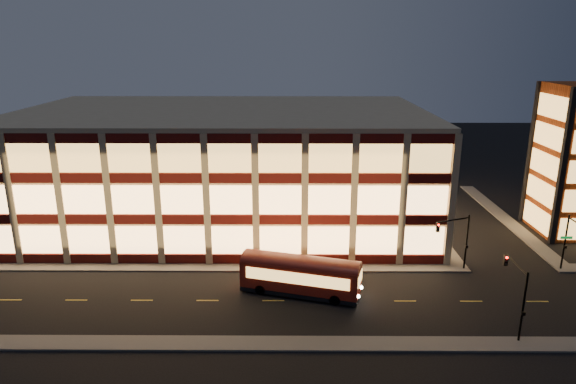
{
  "coord_description": "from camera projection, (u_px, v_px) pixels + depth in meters",
  "views": [
    {
      "loc": [
        5.6,
        -47.93,
        22.72
      ],
      "look_at": [
        5.26,
        8.0,
        6.2
      ],
      "focal_mm": 32.0,
      "sensor_mm": 36.0,
      "label": 1
    }
  ],
  "objects": [
    {
      "name": "traffic_signal_far",
      "position": [
        456.0,
        234.0,
        51.37
      ],
      "size": [
        3.79,
        1.87,
        6.0
      ],
      "color": "black",
      "rests_on": "ground"
    },
    {
      "name": "sidewalk_office_east",
      "position": [
        421.0,
        217.0,
        68.58
      ],
      "size": [
        2.0,
        30.0,
        0.15
      ],
      "primitive_type": "cube",
      "color": "#514F4C",
      "rests_on": "ground"
    },
    {
      "name": "sidewalk_tower_west",
      "position": [
        503.0,
        217.0,
        68.52
      ],
      "size": [
        2.0,
        30.0,
        0.15
      ],
      "primitive_type": "cube",
      "color": "#514F4C",
      "rests_on": "ground"
    },
    {
      "name": "office_building",
      "position": [
        226.0,
        165.0,
        66.62
      ],
      "size": [
        50.45,
        30.45,
        14.5
      ],
      "color": "tan",
      "rests_on": "ground"
    },
    {
      "name": "sidewalk_office_south",
      "position": [
        208.0,
        267.0,
        53.39
      ],
      "size": [
        54.0,
        2.0,
        0.15
      ],
      "primitive_type": "cube",
      "color": "#514F4C",
      "rests_on": "ground"
    },
    {
      "name": "traffic_signal_near",
      "position": [
        517.0,
        286.0,
        40.55
      ],
      "size": [
        0.32,
        4.45,
        6.0
      ],
      "color": "black",
      "rests_on": "ground"
    },
    {
      "name": "sidewalk_near",
      "position": [
        219.0,
        343.0,
        39.95
      ],
      "size": [
        100.0,
        2.0,
        0.15
      ],
      "primitive_type": "cube",
      "color": "#514F4C",
      "rests_on": "ground"
    },
    {
      "name": "traffic_signal_right",
      "position": [
        574.0,
        238.0,
        50.48
      ],
      "size": [
        1.2,
        4.37,
        6.0
      ],
      "color": "black",
      "rests_on": "ground"
    },
    {
      "name": "trolley_bus",
      "position": [
        300.0,
        273.0,
        47.41
      ],
      "size": [
        11.33,
        5.66,
        3.73
      ],
      "rotation": [
        0.0,
        0.0,
        -0.28
      ],
      "color": "maroon",
      "rests_on": "ground"
    },
    {
      "name": "ground",
      "position": [
        236.0,
        272.0,
        52.44
      ],
      "size": [
        200.0,
        200.0,
        0.0
      ],
      "primitive_type": "plane",
      "color": "black",
      "rests_on": "ground"
    }
  ]
}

